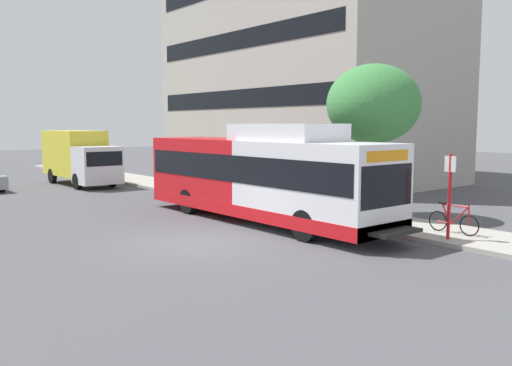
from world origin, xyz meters
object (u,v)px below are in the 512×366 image
(box_truck_background, at_px, (80,156))
(transit_bus, at_px, (261,176))
(bus_stop_sign_pole, at_px, (450,190))
(bicycle_parked, at_px, (453,220))
(street_tree_near_stop, at_px, (373,104))

(box_truck_background, bearing_deg, transit_bus, -88.06)
(bus_stop_sign_pole, xyz_separation_m, bicycle_parked, (0.91, 0.36, -1.09))
(street_tree_near_stop, xyz_separation_m, box_truck_background, (-4.61, 18.34, -2.65))
(bicycle_parked, bearing_deg, bus_stop_sign_pole, -158.15)
(bus_stop_sign_pole, relative_size, box_truck_background, 0.37)
(transit_bus, xyz_separation_m, box_truck_background, (-0.56, 16.43, 0.04))
(bus_stop_sign_pole, height_order, box_truck_background, box_truck_background)
(box_truck_background, bearing_deg, street_tree_near_stop, -75.90)
(bus_stop_sign_pole, height_order, street_tree_near_stop, street_tree_near_stop)
(transit_bus, relative_size, box_truck_background, 1.75)
(bus_stop_sign_pole, xyz_separation_m, street_tree_near_stop, (2.01, 4.56, 2.74))
(bicycle_parked, xyz_separation_m, street_tree_near_stop, (1.10, 4.20, 3.83))
(bicycle_parked, height_order, street_tree_near_stop, street_tree_near_stop)
(bicycle_parked, xyz_separation_m, box_truck_background, (-3.50, 22.54, 1.18))
(bus_stop_sign_pole, relative_size, street_tree_near_stop, 0.45)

